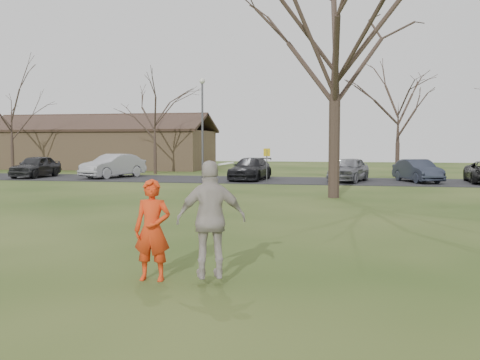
# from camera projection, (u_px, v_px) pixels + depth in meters

# --- Properties ---
(ground) EXTENTS (120.00, 120.00, 0.00)m
(ground) POSITION_uv_depth(u_px,v_px,m) (194.00, 284.00, 8.98)
(ground) COLOR #1E380F
(ground) RESTS_ON ground
(parking_strip) EXTENTS (62.00, 6.50, 0.04)m
(parking_strip) POSITION_uv_depth(u_px,v_px,m) (305.00, 181.00, 33.44)
(parking_strip) COLOR black
(parking_strip) RESTS_ON ground
(player_defender) EXTENTS (0.67, 0.46, 1.77)m
(player_defender) POSITION_uv_depth(u_px,v_px,m) (152.00, 230.00, 9.20)
(player_defender) COLOR red
(player_defender) RESTS_ON ground
(car_0) EXTENTS (1.87, 4.46, 1.51)m
(car_0) POSITION_uv_depth(u_px,v_px,m) (36.00, 166.00, 36.42)
(car_0) COLOR #27282A
(car_0) RESTS_ON parking_strip
(car_1) EXTENTS (3.25, 5.16, 1.60)m
(car_1) POSITION_uv_depth(u_px,v_px,m) (113.00, 166.00, 36.14)
(car_1) COLOR #A2A2A7
(car_1) RESTS_ON parking_strip
(car_3) EXTENTS (2.38, 5.00, 1.41)m
(car_3) POSITION_uv_depth(u_px,v_px,m) (250.00, 169.00, 33.80)
(car_3) COLOR black
(car_3) RESTS_ON parking_strip
(car_4) EXTENTS (2.87, 4.70, 1.50)m
(car_4) POSITION_uv_depth(u_px,v_px,m) (349.00, 169.00, 32.39)
(car_4) COLOR gray
(car_4) RESTS_ON parking_strip
(car_5) EXTENTS (2.74, 4.39, 1.37)m
(car_5) POSITION_uv_depth(u_px,v_px,m) (418.00, 171.00, 31.95)
(car_5) COLOR #272C3A
(car_5) RESTS_ON parking_strip
(catching_play) EXTENTS (1.25, 0.84, 1.97)m
(catching_play) POSITION_uv_depth(u_px,v_px,m) (211.00, 219.00, 8.84)
(catching_play) COLOR #AFA49D
(catching_play) RESTS_ON ground
(building) EXTENTS (20.60, 8.50, 5.14)m
(building) POSITION_uv_depth(u_px,v_px,m) (103.00, 148.00, 49.93)
(building) COLOR #8C6D4C
(building) RESTS_ON ground
(lamp_post) EXTENTS (0.34, 0.34, 6.27)m
(lamp_post) POSITION_uv_depth(u_px,v_px,m) (202.00, 117.00, 31.89)
(lamp_post) COLOR #47474C
(lamp_post) RESTS_ON ground
(sign_yellow) EXTENTS (0.35, 0.35, 2.08)m
(sign_yellow) POSITION_uv_depth(u_px,v_px,m) (267.00, 159.00, 30.79)
(sign_yellow) COLOR #47474C
(sign_yellow) RESTS_ON ground
(big_tree) EXTENTS (9.00, 9.00, 14.00)m
(big_tree) POSITION_uv_depth(u_px,v_px,m) (336.00, 36.00, 22.78)
(big_tree) COLOR #352821
(big_tree) RESTS_ON ground
(small_tree_row) EXTENTS (55.00, 5.90, 8.50)m
(small_tree_row) POSITION_uv_depth(u_px,v_px,m) (373.00, 122.00, 37.26)
(small_tree_row) COLOR #352821
(small_tree_row) RESTS_ON ground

